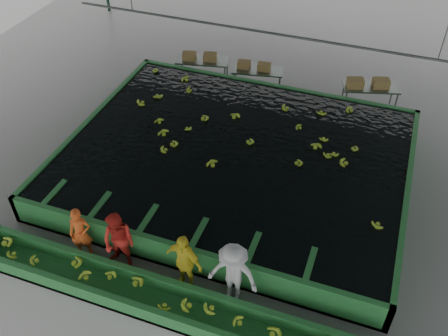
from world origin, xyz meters
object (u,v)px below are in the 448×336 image
(box_stack_right, at_px, (367,87))
(worker_b, at_px, (119,242))
(sorting_trough, at_px, (163,301))
(box_stack_mid, at_px, (254,69))
(worker_c, at_px, (184,261))
(worker_a, at_px, (81,233))
(packing_table_left, at_px, (203,70))
(flotation_tank, at_px, (235,161))
(box_stack_left, at_px, (200,60))
(packing_table_mid, at_px, (257,80))
(packing_table_right, at_px, (369,97))
(worker_d, at_px, (233,275))

(box_stack_right, bearing_deg, worker_b, -116.93)
(sorting_trough, bearing_deg, box_stack_mid, 95.45)
(sorting_trough, height_order, worker_b, worker_b)
(worker_b, xyz_separation_m, worker_c, (1.71, 0.00, -0.02))
(worker_a, bearing_deg, box_stack_right, 35.92)
(sorting_trough, height_order, packing_table_left, packing_table_left)
(flotation_tank, xyz_separation_m, sorting_trough, (0.00, -5.10, -0.20))
(flotation_tank, relative_size, box_stack_mid, 8.17)
(worker_a, relative_size, box_stack_left, 1.18)
(worker_b, distance_m, packing_table_mid, 9.12)
(box_stack_mid, bearing_deg, worker_a, -100.38)
(worker_b, xyz_separation_m, box_stack_mid, (0.56, 9.08, -0.02))
(sorting_trough, distance_m, packing_table_mid, 9.92)
(worker_a, height_order, packing_table_mid, worker_a)
(sorting_trough, relative_size, box_stack_left, 7.79)
(packing_table_mid, bearing_deg, packing_table_left, -177.70)
(box_stack_left, bearing_deg, worker_c, -70.07)
(flotation_tank, bearing_deg, box_stack_mid, 101.15)
(packing_table_mid, height_order, packing_table_right, packing_table_right)
(worker_d, xyz_separation_m, packing_table_right, (1.88, 9.28, -0.47))
(packing_table_left, bearing_deg, sorting_trough, -73.27)
(packing_table_mid, distance_m, packing_table_right, 4.10)
(sorting_trough, xyz_separation_m, packing_table_mid, (-0.80, 9.88, 0.18))
(flotation_tank, relative_size, worker_a, 6.59)
(box_stack_mid, bearing_deg, box_stack_right, 1.66)
(box_stack_left, bearing_deg, sorting_trough, -72.68)
(packing_table_mid, xyz_separation_m, packing_table_right, (4.09, 0.20, 0.01))
(sorting_trough, relative_size, box_stack_right, 6.91)
(worker_c, relative_size, box_stack_left, 1.33)
(box_stack_right, bearing_deg, worker_a, -122.11)
(worker_d, bearing_deg, flotation_tank, 107.77)
(worker_c, bearing_deg, packing_table_left, 121.68)
(worker_a, bearing_deg, box_stack_left, 70.81)
(flotation_tank, relative_size, packing_table_mid, 5.33)
(packing_table_mid, bearing_deg, box_stack_mid, 179.61)
(sorting_trough, height_order, worker_a, worker_a)
(worker_b, bearing_deg, box_stack_mid, 89.41)
(worker_c, distance_m, packing_table_mid, 9.15)
(packing_table_mid, relative_size, packing_table_right, 0.97)
(worker_c, xyz_separation_m, worker_d, (1.22, 0.00, 0.06))
(worker_b, bearing_deg, box_stack_left, 102.69)
(flotation_tank, bearing_deg, worker_c, -87.28)
(worker_d, bearing_deg, box_stack_right, 78.73)
(worker_c, height_order, box_stack_mid, worker_c)
(worker_a, height_order, box_stack_mid, worker_a)
(packing_table_right, bearing_deg, worker_b, -117.36)
(flotation_tank, height_order, packing_table_mid, flotation_tank)
(flotation_tank, bearing_deg, box_stack_right, 57.12)
(worker_c, xyz_separation_m, box_stack_left, (-3.25, 8.95, 0.05))
(packing_table_left, xyz_separation_m, box_stack_left, (-0.10, -0.04, 0.45))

